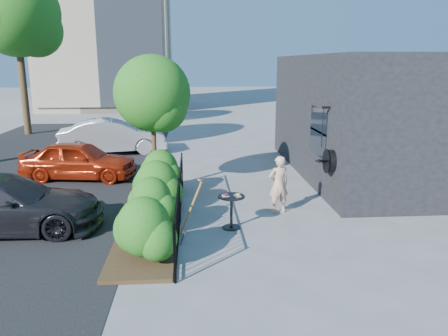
{
  "coord_description": "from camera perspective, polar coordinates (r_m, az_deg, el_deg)",
  "views": [
    {
      "loc": [
        -1.15,
        -9.99,
        3.76
      ],
      "look_at": [
        -0.39,
        0.54,
        1.2
      ],
      "focal_mm": 35.0,
      "sensor_mm": 36.0,
      "label": 1
    }
  ],
  "objects": [
    {
      "name": "car_darkgrey",
      "position": [
        11.12,
        -26.98,
        -4.18
      ],
      "size": [
        4.46,
        1.87,
        1.29
      ],
      "primitive_type": "imported",
      "rotation": [
        0.0,
        0.0,
        1.59
      ],
      "color": "black",
      "rests_on": "ground"
    },
    {
      "name": "patio_tree",
      "position": [
        12.83,
        -9.08,
        9.0
      ],
      "size": [
        2.2,
        2.2,
        3.94
      ],
      "color": "#3F2B19",
      "rests_on": "ground"
    },
    {
      "name": "planting_bed",
      "position": [
        10.71,
        -9.55,
        -6.89
      ],
      "size": [
        1.3,
        6.0,
        0.08
      ],
      "primitive_type": "cube",
      "color": "#382616",
      "rests_on": "ground"
    },
    {
      "name": "car_silver",
      "position": [
        19.01,
        -14.29,
        4.02
      ],
      "size": [
        4.6,
        2.26,
        1.45
      ],
      "primitive_type": "imported",
      "rotation": [
        0.0,
        0.0,
        1.74
      ],
      "color": "#B2B2B7",
      "rests_on": "ground"
    },
    {
      "name": "shop_building",
      "position": [
        16.04,
        20.53,
        6.47
      ],
      "size": [
        6.22,
        9.0,
        4.0
      ],
      "color": "black",
      "rests_on": "ground"
    },
    {
      "name": "car_red",
      "position": [
        15.13,
        -18.39,
        0.99
      ],
      "size": [
        3.88,
        1.99,
        1.26
      ],
      "primitive_type": "imported",
      "rotation": [
        0.0,
        0.0,
        1.43
      ],
      "color": "#A9270E",
      "rests_on": "ground"
    },
    {
      "name": "fence",
      "position": [
        10.5,
        -5.85,
        -4.2
      ],
      "size": [
        0.05,
        6.05,
        1.1
      ],
      "color": "black",
      "rests_on": "ground"
    },
    {
      "name": "woman",
      "position": [
        11.17,
        7.15,
        -2.15
      ],
      "size": [
        0.61,
        0.48,
        1.49
      ],
      "primitive_type": "imported",
      "rotation": [
        0.0,
        0.0,
        3.4
      ],
      "color": "#D2A488",
      "rests_on": "ground"
    },
    {
      "name": "shrubs",
      "position": [
        10.59,
        -9.11,
        -3.35
      ],
      "size": [
        1.1,
        5.6,
        1.24
      ],
      "color": "#215F15",
      "rests_on": "ground"
    },
    {
      "name": "ground",
      "position": [
        10.74,
        2.31,
        -6.89
      ],
      "size": [
        120.0,
        120.0,
        0.0
      ],
      "primitive_type": "plane",
      "color": "gray",
      "rests_on": "ground"
    },
    {
      "name": "shovel",
      "position": [
        9.25,
        -4.57,
        -6.14
      ],
      "size": [
        0.54,
        0.19,
        1.46
      ],
      "color": "brown",
      "rests_on": "ground"
    },
    {
      "name": "street_tree_far",
      "position": [
        25.6,
        -25.4,
        17.21
      ],
      "size": [
        4.4,
        4.4,
        8.28
      ],
      "color": "#3F2B19",
      "rests_on": "ground"
    },
    {
      "name": "cafe_table",
      "position": [
        10.09,
        0.98,
        -4.98
      ],
      "size": [
        0.62,
        0.62,
        0.84
      ],
      "rotation": [
        0.0,
        0.0,
        0.07
      ],
      "color": "black",
      "rests_on": "ground"
    }
  ]
}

